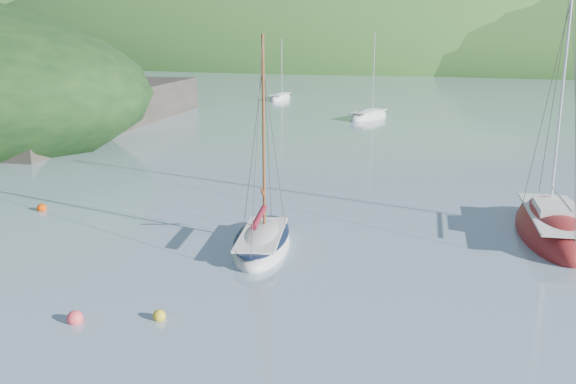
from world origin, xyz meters
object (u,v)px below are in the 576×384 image
(daysailer_white, at_px, (262,243))
(sloop_red, at_px, (553,230))
(distant_sloop_c, at_px, (280,98))
(distant_sloop_a, at_px, (369,117))

(daysailer_white, xyz_separation_m, sloop_red, (11.23, 6.25, 0.02))
(distant_sloop_c, bearing_deg, daysailer_white, -73.08)
(sloop_red, bearing_deg, daysailer_white, -160.10)
(daysailer_white, height_order, distant_sloop_a, daysailer_white)
(sloop_red, xyz_separation_m, distant_sloop_c, (-32.73, 49.21, -0.08))
(sloop_red, distance_m, distant_sloop_c, 59.10)
(daysailer_white, bearing_deg, distant_sloop_a, 83.09)
(daysailer_white, distance_m, distant_sloop_a, 41.53)
(daysailer_white, height_order, sloop_red, sloop_red)
(sloop_red, height_order, distant_sloop_c, sloop_red)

